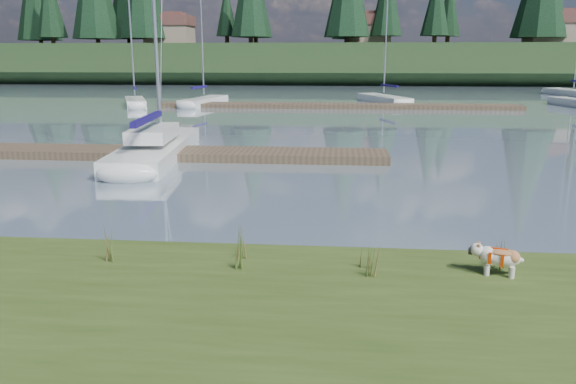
# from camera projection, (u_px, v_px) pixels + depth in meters

# --- Properties ---
(ground) EXTENTS (200.00, 200.00, 0.00)m
(ground) POSITION_uv_depth(u_px,v_px,m) (309.00, 108.00, 40.78)
(ground) COLOR gray
(ground) RESTS_ON ground
(ridge) EXTENTS (200.00, 20.00, 5.00)m
(ridge) POSITION_uv_depth(u_px,v_px,m) (325.00, 64.00, 81.80)
(ridge) COLOR #1C3017
(ridge) RESTS_ON ground
(bulldog) EXTENTS (0.81, 0.43, 0.48)m
(bulldog) POSITION_uv_depth(u_px,v_px,m) (499.00, 256.00, 8.67)
(bulldog) COLOR silver
(bulldog) RESTS_ON bank
(sailboat_main) EXTENTS (2.84, 9.74, 13.72)m
(sailboat_main) POSITION_uv_depth(u_px,v_px,m) (161.00, 143.00, 21.52)
(sailboat_main) COLOR white
(sailboat_main) RESTS_ON ground
(dock_near) EXTENTS (16.00, 2.00, 0.30)m
(dock_near) POSITION_uv_depth(u_px,v_px,m) (170.00, 153.00, 20.78)
(dock_near) COLOR #4C3D2C
(dock_near) RESTS_ON ground
(dock_far) EXTENTS (26.00, 2.20, 0.30)m
(dock_far) POSITION_uv_depth(u_px,v_px,m) (336.00, 106.00, 40.57)
(dock_far) COLOR #4C3D2C
(dock_far) RESTS_ON ground
(sailboat_bg_0) EXTENTS (3.73, 6.65, 9.80)m
(sailboat_bg_0) POSITION_uv_depth(u_px,v_px,m) (135.00, 101.00, 42.43)
(sailboat_bg_0) COLOR white
(sailboat_bg_0) RESTS_ON ground
(sailboat_bg_1) EXTENTS (2.61, 7.58, 11.17)m
(sailboat_bg_1) POSITION_uv_depth(u_px,v_px,m) (207.00, 100.00, 43.45)
(sailboat_bg_1) COLOR white
(sailboat_bg_1) RESTS_ON ground
(sailboat_bg_3) EXTENTS (4.37, 8.26, 12.04)m
(sailboat_bg_3) POSITION_uv_depth(u_px,v_px,m) (380.00, 98.00, 45.74)
(sailboat_bg_3) COLOR white
(sailboat_bg_3) RESTS_ON ground
(sailboat_bg_4) EXTENTS (2.52, 6.95, 10.19)m
(sailboat_bg_4) POSITION_uv_depth(u_px,v_px,m) (574.00, 102.00, 41.70)
(sailboat_bg_4) COLOR white
(sailboat_bg_4) RESTS_ON ground
(sailboat_bg_5) EXTENTS (3.27, 8.99, 12.51)m
(sailboat_bg_5) POSITION_uv_depth(u_px,v_px,m) (568.00, 92.00, 53.44)
(sailboat_bg_5) COLOR white
(sailboat_bg_5) RESTS_ON ground
(weed_0) EXTENTS (0.17, 0.14, 0.72)m
(weed_0) POSITION_uv_depth(u_px,v_px,m) (240.00, 250.00, 8.92)
(weed_0) COLOR #475B23
(weed_0) RESTS_ON bank
(weed_1) EXTENTS (0.17, 0.14, 0.59)m
(weed_1) POSITION_uv_depth(u_px,v_px,m) (244.00, 245.00, 9.36)
(weed_1) COLOR #475B23
(weed_1) RESTS_ON bank
(weed_2) EXTENTS (0.17, 0.14, 0.63)m
(weed_2) POSITION_uv_depth(u_px,v_px,m) (374.00, 261.00, 8.57)
(weed_2) COLOR #475B23
(weed_2) RESTS_ON bank
(weed_3) EXTENTS (0.17, 0.14, 0.65)m
(weed_3) POSITION_uv_depth(u_px,v_px,m) (110.00, 246.00, 9.23)
(weed_3) COLOR #475B23
(weed_3) RESTS_ON bank
(weed_4) EXTENTS (0.17, 0.14, 0.42)m
(weed_4) POSITION_uv_depth(u_px,v_px,m) (366.00, 257.00, 8.99)
(weed_4) COLOR #475B23
(weed_4) RESTS_ON bank
(weed_5) EXTENTS (0.17, 0.14, 0.68)m
(weed_5) POSITION_uv_depth(u_px,v_px,m) (502.00, 251.00, 8.95)
(weed_5) COLOR #475B23
(weed_5) RESTS_ON bank
(mud_lip) EXTENTS (60.00, 0.50, 0.14)m
(mud_lip) POSITION_uv_depth(u_px,v_px,m) (214.00, 259.00, 10.19)
(mud_lip) COLOR #33281C
(mud_lip) RESTS_ON ground
(conifer_1) EXTENTS (4.40, 4.40, 11.30)m
(conifer_1) POSITION_uv_depth(u_px,v_px,m) (50.00, 2.00, 81.31)
(conifer_1) COLOR #382619
(conifer_1) RESTS_ON ridge
(conifer_5) EXTENTS (3.96, 3.96, 10.35)m
(conifer_5) POSITION_uv_depth(u_px,v_px,m) (437.00, 1.00, 75.62)
(conifer_5) COLOR #382619
(conifer_5) RESTS_ON ridge
(house_0) EXTENTS (6.30, 5.30, 4.65)m
(house_0) POSITION_uv_depth(u_px,v_px,m) (170.00, 30.00, 79.70)
(house_0) COLOR gray
(house_0) RESTS_ON ridge
(house_1) EXTENTS (6.30, 5.30, 4.65)m
(house_1) POSITION_uv_depth(u_px,v_px,m) (368.00, 29.00, 78.21)
(house_1) COLOR gray
(house_1) RESTS_ON ridge
(house_2) EXTENTS (6.30, 5.30, 4.65)m
(house_2) POSITION_uv_depth(u_px,v_px,m) (552.00, 28.00, 74.16)
(house_2) COLOR gray
(house_2) RESTS_ON ridge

